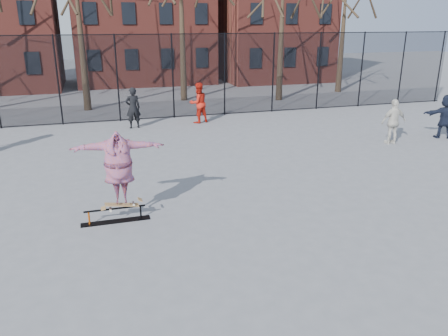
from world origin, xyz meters
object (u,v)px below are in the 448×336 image
object	(u,v)px
bystander_black	(133,108)
bystander_navy	(446,116)
skate_rail	(115,216)
bystander_red	(198,103)
bystander_white	(394,122)
skateboard	(122,205)
skater	(119,169)

from	to	relation	value
bystander_black	bystander_navy	size ratio (longest dim) A/B	1.01
skate_rail	bystander_black	distance (m)	9.72
bystander_red	bystander_white	world-z (taller)	bystander_red
skateboard	bystander_navy	world-z (taller)	bystander_navy
bystander_white	bystander_navy	xyz separation A→B (m)	(2.59, 0.14, 0.02)
bystander_black	bystander_white	distance (m)	10.86
skate_rail	skater	world-z (taller)	skater
skateboard	skater	xyz separation A→B (m)	(0.00, 0.00, 0.91)
skater	bystander_navy	xyz separation A→B (m)	(13.15, 4.18, -0.43)
bystander_white	bystander_navy	world-z (taller)	bystander_navy
bystander_navy	bystander_red	bearing A→B (deg)	-4.40
skater	bystander_navy	size ratio (longest dim) A/B	1.19
bystander_red	bystander_navy	size ratio (longest dim) A/B	1.04
bystander_black	bystander_navy	xyz separation A→B (m)	(11.92, -5.41, -0.01)
skateboard	bystander_red	xyz separation A→B (m)	(4.25, 9.80, 0.52)
skater	bystander_navy	bearing A→B (deg)	22.98
skater	skate_rail	bearing A→B (deg)	-174.65
skate_rail	bystander_navy	size ratio (longest dim) A/B	0.91
skate_rail	bystander_white	world-z (taller)	bystander_white
bystander_white	bystander_red	bearing A→B (deg)	-39.62
bystander_red	bystander_navy	bearing A→B (deg)	129.51
skateboard	bystander_black	xyz separation A→B (m)	(1.23, 9.59, 0.50)
skateboard	bystander_black	world-z (taller)	bystander_black
bystander_navy	skater	bearing A→B (deg)	45.50
skateboard	bystander_red	size ratio (longest dim) A/B	0.46
skate_rail	bystander_white	size ratio (longest dim) A/B	0.93
bystander_black	bystander_red	distance (m)	3.02
bystander_red	bystander_navy	xyz separation A→B (m)	(8.90, -5.62, -0.04)
skate_rail	bystander_navy	bearing A→B (deg)	17.41
bystander_white	bystander_navy	bearing A→B (deg)	-174.15
skate_rail	bystander_white	distance (m)	11.49
skate_rail	skateboard	bearing A→B (deg)	-0.00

